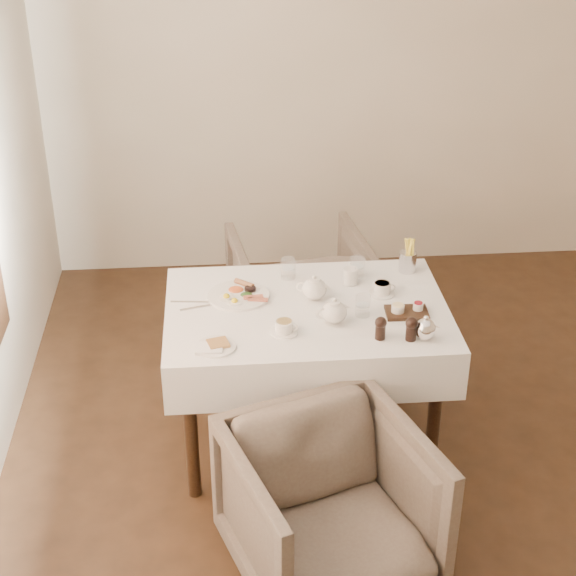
# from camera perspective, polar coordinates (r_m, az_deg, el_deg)

# --- Properties ---
(table) EXTENTS (1.28, 0.88, 0.75)m
(table) POSITION_cam_1_polar(r_m,az_deg,el_deg) (4.05, 1.20, -2.71)
(table) COLOR black
(table) RESTS_ON ground
(armchair_near) EXTENTS (0.92, 0.94, 0.67)m
(armchair_near) POSITION_cam_1_polar(r_m,az_deg,el_deg) (3.55, 2.72, -14.11)
(armchair_near) COLOR brown
(armchair_near) RESTS_ON ground
(armchair_far) EXTENTS (0.82, 0.84, 0.68)m
(armchair_far) POSITION_cam_1_polar(r_m,az_deg,el_deg) (4.96, 0.79, -0.34)
(armchair_far) COLOR brown
(armchair_far) RESTS_ON ground
(breakfast_plate) EXTENTS (0.29, 0.29, 0.04)m
(breakfast_plate) POSITION_cam_1_polar(r_m,az_deg,el_deg) (4.08, -3.19, -0.42)
(breakfast_plate) COLOR white
(breakfast_plate) RESTS_ON table
(side_plate) EXTENTS (0.17, 0.17, 0.02)m
(side_plate) POSITION_cam_1_polar(r_m,az_deg,el_deg) (3.71, -4.78, -3.80)
(side_plate) COLOR white
(side_plate) RESTS_ON table
(teapot_centre) EXTENTS (0.18, 0.16, 0.13)m
(teapot_centre) POSITION_cam_1_polar(r_m,az_deg,el_deg) (4.03, 1.70, 0.06)
(teapot_centre) COLOR white
(teapot_centre) RESTS_ON table
(teapot_front) EXTENTS (0.18, 0.16, 0.12)m
(teapot_front) POSITION_cam_1_polar(r_m,az_deg,el_deg) (3.85, 3.00, -1.45)
(teapot_front) COLOR white
(teapot_front) RESTS_ON table
(creamer) EXTENTS (0.07, 0.07, 0.08)m
(creamer) POSITION_cam_1_polar(r_m,az_deg,el_deg) (4.18, 4.06, 0.78)
(creamer) COLOR white
(creamer) RESTS_ON table
(teacup_near) EXTENTS (0.12, 0.12, 0.06)m
(teacup_near) POSITION_cam_1_polar(r_m,az_deg,el_deg) (3.79, -0.25, -2.56)
(teacup_near) COLOR white
(teacup_near) RESTS_ON table
(teacup_far) EXTENTS (0.12, 0.12, 0.06)m
(teacup_far) POSITION_cam_1_polar(r_m,az_deg,el_deg) (4.11, 6.09, -0.07)
(teacup_far) COLOR white
(teacup_far) RESTS_ON table
(glass_left) EXTENTS (0.08, 0.08, 0.10)m
(glass_left) POSITION_cam_1_polar(r_m,az_deg,el_deg) (4.22, 0.02, 1.27)
(glass_left) COLOR silver
(glass_left) RESTS_ON table
(glass_mid) EXTENTS (0.08, 0.08, 0.10)m
(glass_mid) POSITION_cam_1_polar(r_m,az_deg,el_deg) (3.93, 4.86, -1.14)
(glass_mid) COLOR silver
(glass_mid) RESTS_ON table
(glass_right) EXTENTS (0.10, 0.10, 0.10)m
(glass_right) POSITION_cam_1_polar(r_m,az_deg,el_deg) (4.25, 4.51, 1.38)
(glass_right) COLOR silver
(glass_right) RESTS_ON table
(condiment_board) EXTENTS (0.19, 0.13, 0.05)m
(condiment_board) POSITION_cam_1_polar(r_m,az_deg,el_deg) (3.97, 7.66, -1.49)
(condiment_board) COLOR black
(condiment_board) RESTS_ON table
(pepper_mill_left) EXTENTS (0.07, 0.07, 0.11)m
(pepper_mill_left) POSITION_cam_1_polar(r_m,az_deg,el_deg) (3.76, 6.00, -2.58)
(pepper_mill_left) COLOR black
(pepper_mill_left) RESTS_ON table
(pepper_mill_right) EXTENTS (0.06, 0.06, 0.11)m
(pepper_mill_right) POSITION_cam_1_polar(r_m,az_deg,el_deg) (3.77, 7.98, -2.62)
(pepper_mill_right) COLOR black
(pepper_mill_right) RESTS_ON table
(silver_pot) EXTENTS (0.12, 0.10, 0.12)m
(silver_pot) POSITION_cam_1_polar(r_m,az_deg,el_deg) (3.78, 8.88, -2.53)
(silver_pot) COLOR white
(silver_pot) RESTS_ON table
(fries_cup) EXTENTS (0.08, 0.08, 0.18)m
(fries_cup) POSITION_cam_1_polar(r_m,az_deg,el_deg) (4.31, 7.77, 2.03)
(fries_cup) COLOR silver
(fries_cup) RESTS_ON table
(cutlery_fork) EXTENTS (0.18, 0.03, 0.00)m
(cutlery_fork) POSITION_cam_1_polar(r_m,az_deg,el_deg) (4.06, -6.38, -0.90)
(cutlery_fork) COLOR silver
(cutlery_fork) RESTS_ON table
(cutlery_knife) EXTENTS (0.19, 0.07, 0.00)m
(cutlery_knife) POSITION_cam_1_polar(r_m,az_deg,el_deg) (4.01, -5.64, -1.21)
(cutlery_knife) COLOR silver
(cutlery_knife) RESTS_ON table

